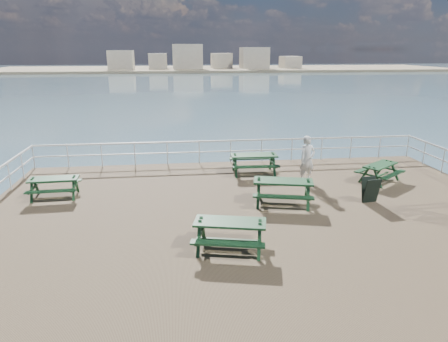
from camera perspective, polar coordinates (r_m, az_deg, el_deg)
ground at (r=12.58m, az=5.22°, el=-7.87°), size 18.00×14.00×0.30m
sea_backdrop at (r=146.10m, az=-0.98°, el=14.79°), size 300.00×300.00×9.20m
railing at (r=14.56m, az=2.98°, el=-0.01°), size 17.77×13.76×1.10m
picnic_table_a at (r=15.55m, az=-23.11°, el=-1.63°), size 1.74×1.43×0.82m
picnic_table_b at (r=17.09m, az=4.29°, el=1.62°), size 2.01×1.64×0.95m
picnic_table_c at (r=17.21m, az=21.40°, el=0.28°), size 2.15×2.07×0.82m
picnic_table_d at (r=10.64m, az=0.86°, el=-8.26°), size 2.18×1.91×0.92m
picnic_table_e at (r=13.81m, az=8.43°, el=-2.24°), size 2.32×2.04×0.97m
sandwich_board at (r=14.76m, az=20.17°, el=-2.61°), size 0.59×0.47×0.90m
person at (r=16.15m, az=11.80°, el=1.62°), size 0.79×0.64×1.89m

